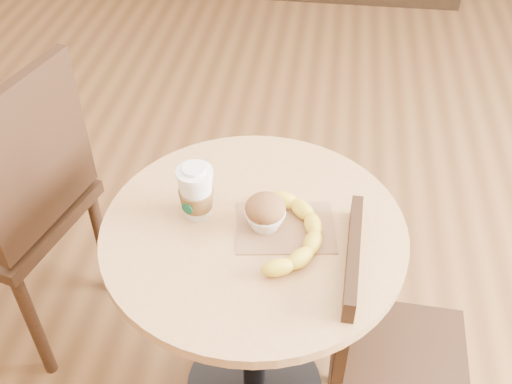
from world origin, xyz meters
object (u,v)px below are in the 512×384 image
muffin (265,212)px  banana (296,233)px  chair_left (17,204)px  chair_right (379,346)px  coffee_cup (196,194)px  cafe_table (254,279)px

muffin → banana: muffin is taller
chair_left → chair_right: size_ratio=1.25×
coffee_cup → banana: size_ratio=0.49×
chair_left → banana: bearing=90.4°
chair_right → cafe_table: bearing=77.4°
banana → chair_left: bearing=167.8°
chair_right → banana: size_ratio=2.66×
cafe_table → chair_left: size_ratio=0.75×
chair_left → chair_right: bearing=90.4°
cafe_table → muffin: (0.03, 0.01, 0.24)m
chair_right → chair_left: bearing=77.7°
cafe_table → coffee_cup: size_ratio=5.09×
cafe_table → chair_right: 0.37m
banana → muffin: bearing=157.5°
chair_right → muffin: muffin is taller
chair_left → muffin: (0.78, -0.19, 0.24)m
coffee_cup → banana: 0.26m
cafe_table → muffin: bearing=13.7°
cafe_table → banana: size_ratio=2.47×
muffin → chair_right: bearing=-17.2°
chair_left → coffee_cup: (0.61, -0.16, 0.26)m
muffin → banana: 0.09m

